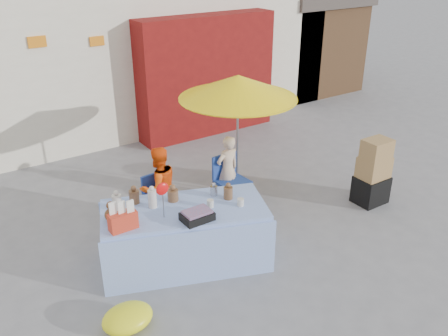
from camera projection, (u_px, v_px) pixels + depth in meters
ground at (235, 250)px, 6.74m from camera, size 80.00×80.00×0.00m
market_table at (185, 234)px, 6.32m from camera, size 2.41×1.73×1.32m
chair_left at (164, 213)px, 7.17m from camera, size 0.51×0.51×0.85m
chair_right at (232, 191)px, 7.80m from camera, size 0.51×0.51×0.85m
vendor_orange at (159, 187)px, 7.11m from camera, size 0.66×0.53×1.28m
vendor_beige at (227, 170)px, 7.76m from camera, size 0.45×0.31×1.18m
umbrella at (238, 87)px, 7.47m from camera, size 1.90×1.90×2.09m
box_stack at (373, 174)px, 7.77m from camera, size 0.52×0.43×1.14m
tarp_bundle at (128, 318)px, 5.33m from camera, size 0.71×0.63×0.26m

